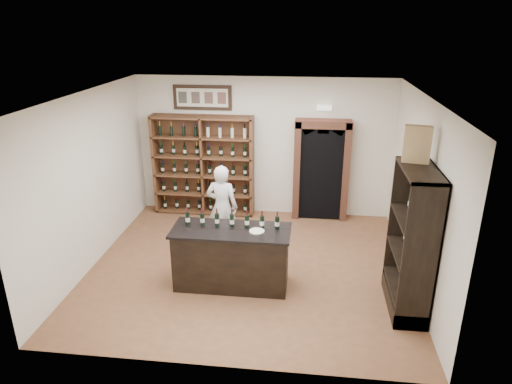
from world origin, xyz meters
TOP-DOWN VIEW (x-y plane):
  - floor at (0.00, 0.00)m, footprint 5.50×5.50m
  - ceiling at (0.00, 0.00)m, footprint 5.50×5.50m
  - wall_back at (0.00, 2.50)m, footprint 5.50×0.04m
  - wall_left at (-2.75, 0.00)m, footprint 0.04×5.00m
  - wall_right at (2.75, 0.00)m, footprint 0.04×5.00m
  - wine_shelf at (-1.30, 2.33)m, footprint 2.20×0.38m
  - framed_picture at (-1.30, 2.47)m, footprint 1.25×0.04m
  - arched_doorway at (1.25, 2.33)m, footprint 1.17×0.35m
  - emergency_light at (1.25, 2.42)m, footprint 0.30×0.10m
  - tasting_counter at (-0.20, -0.60)m, footprint 1.88×0.78m
  - counter_bottle_0 at (-0.92, -0.50)m, footprint 0.07×0.07m
  - counter_bottle_1 at (-0.68, -0.50)m, footprint 0.07×0.07m
  - counter_bottle_2 at (-0.44, -0.50)m, footprint 0.07×0.07m
  - counter_bottle_3 at (-0.20, -0.50)m, footprint 0.07×0.07m
  - counter_bottle_4 at (0.04, -0.50)m, footprint 0.07×0.07m
  - counter_bottle_5 at (0.28, -0.50)m, footprint 0.07×0.07m
  - counter_bottle_6 at (0.52, -0.50)m, footprint 0.07×0.07m
  - side_cabinet at (2.52, -0.90)m, footprint 0.48×1.20m
  - shopkeeper at (-0.59, 0.70)m, footprint 0.63×0.45m
  - plate at (0.22, -0.64)m, footprint 0.24×0.24m
  - wine_crate at (2.47, -0.59)m, footprint 0.39×0.22m

SIDE VIEW (x-z plane):
  - floor at x=0.00m, z-range 0.00..0.00m
  - tasting_counter at x=-0.20m, z-range -0.01..0.99m
  - side_cabinet at x=2.52m, z-range -0.35..1.85m
  - shopkeeper at x=-0.59m, z-range 0.00..1.63m
  - plate at x=0.22m, z-range 1.00..1.02m
  - wine_shelf at x=-1.30m, z-range 0.00..2.20m
  - counter_bottle_0 at x=-0.92m, z-range 0.96..1.26m
  - counter_bottle_1 at x=-0.68m, z-range 0.96..1.26m
  - counter_bottle_2 at x=-0.44m, z-range 0.96..1.26m
  - counter_bottle_3 at x=-0.20m, z-range 0.96..1.26m
  - counter_bottle_4 at x=0.04m, z-range 0.96..1.26m
  - counter_bottle_5 at x=0.28m, z-range 0.96..1.26m
  - counter_bottle_6 at x=0.52m, z-range 0.96..1.26m
  - arched_doorway at x=1.25m, z-range 0.05..2.22m
  - wall_back at x=0.00m, z-range 0.00..3.00m
  - wall_left at x=-2.75m, z-range 0.00..3.00m
  - wall_right at x=2.75m, z-range 0.00..3.00m
  - emergency_light at x=1.25m, z-range 2.35..2.45m
  - wine_crate at x=2.47m, z-range 2.20..2.73m
  - framed_picture at x=-1.30m, z-range 2.29..2.81m
  - ceiling at x=0.00m, z-range 3.00..3.00m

